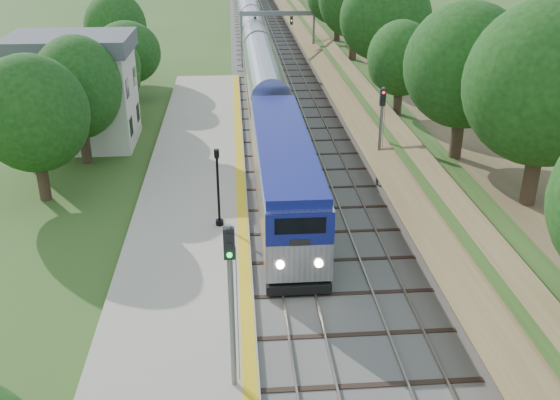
{
  "coord_description": "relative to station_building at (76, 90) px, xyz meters",
  "views": [
    {
      "loc": [
        -2.61,
        -15.3,
        15.37
      ],
      "look_at": [
        -0.5,
        12.45,
        2.8
      ],
      "focal_mm": 40.0,
      "sensor_mm": 36.0,
      "label": 1
    }
  ],
  "objects": [
    {
      "name": "yellow_stripe",
      "position": [
        11.65,
        -14.0,
        -3.7
      ],
      "size": [
        0.55,
        68.0,
        0.01
      ],
      "primitive_type": "cube",
      "color": "gold",
      "rests_on": "platform"
    },
    {
      "name": "trees_behind_platform",
      "position": [
        2.83,
        -9.33,
        0.44
      ],
      "size": [
        7.82,
        53.32,
        7.21
      ],
      "color": "#332316",
      "rests_on": "ground"
    },
    {
      "name": "lamppost_far",
      "position": [
        10.43,
        -15.19,
        -1.8
      ],
      "size": [
        0.42,
        0.42,
        4.27
      ],
      "color": "black",
      "rests_on": "platform"
    },
    {
      "name": "embankment",
      "position": [
        24.35,
        30.0,
        -2.14
      ],
      "size": [
        10.64,
        170.0,
        11.7
      ],
      "color": "brown",
      "rests_on": "ground"
    },
    {
      "name": "trackbed",
      "position": [
        16.0,
        30.0,
        -4.02
      ],
      "size": [
        9.5,
        170.0,
        0.28
      ],
      "color": "#4C4944",
      "rests_on": "ground"
    },
    {
      "name": "signal_gantry",
      "position": [
        16.47,
        24.99,
        0.73
      ],
      "size": [
        8.4,
        0.38,
        6.2
      ],
      "color": "slate",
      "rests_on": "ground"
    },
    {
      "name": "train",
      "position": [
        14.0,
        36.46,
        -1.85
      ],
      "size": [
        2.97,
        119.27,
        4.37
      ],
      "color": "black",
      "rests_on": "trackbed"
    },
    {
      "name": "signal_farside",
      "position": [
        20.2,
        -9.77,
        -0.17
      ],
      "size": [
        0.34,
        0.27,
        6.22
      ],
      "color": "slate",
      "rests_on": "ground"
    },
    {
      "name": "platform",
      "position": [
        8.8,
        -14.0,
        -3.9
      ],
      "size": [
        6.4,
        68.0,
        0.38
      ],
      "primitive_type": "cube",
      "color": "#A69C85",
      "rests_on": "ground"
    },
    {
      "name": "station_building",
      "position": [
        0.0,
        0.0,
        0.0
      ],
      "size": [
        8.6,
        6.6,
        8.0
      ],
      "color": "beige",
      "rests_on": "ground"
    },
    {
      "name": "signal_platform",
      "position": [
        11.1,
        -27.81,
        0.14
      ],
      "size": [
        0.37,
        0.29,
        6.27
      ],
      "color": "slate",
      "rests_on": "platform"
    }
  ]
}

